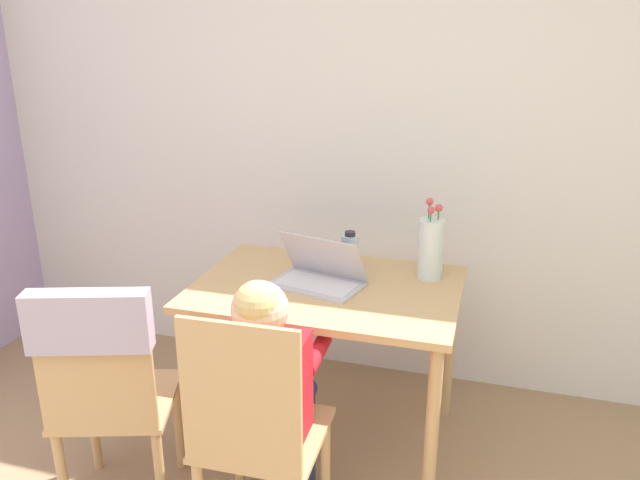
# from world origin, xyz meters

# --- Properties ---
(wall_back) EXTENTS (6.40, 0.05, 2.50)m
(wall_back) POSITION_xyz_m (0.00, 2.23, 1.25)
(wall_back) COLOR silver
(wall_back) RESTS_ON ground_plane
(dining_table) EXTENTS (1.07, 0.75, 0.73)m
(dining_table) POSITION_xyz_m (-0.21, 1.55, 0.63)
(dining_table) COLOR tan
(dining_table) RESTS_ON ground_plane
(chair_occupied) EXTENTS (0.41, 0.41, 0.93)m
(chair_occupied) POSITION_xyz_m (-0.26, 0.87, 0.47)
(chair_occupied) COLOR tan
(chair_occupied) RESTS_ON ground_plane
(chair_spare) EXTENTS (0.51, 0.53, 0.94)m
(chair_spare) POSITION_xyz_m (-0.81, 0.86, 0.63)
(chair_spare) COLOR tan
(chair_spare) RESTS_ON ground_plane
(person_seated) EXTENTS (0.31, 0.43, 0.99)m
(person_seated) POSITION_xyz_m (-0.26, 1.00, 0.63)
(person_seated) COLOR red
(person_seated) RESTS_ON ground_plane
(laptop) EXTENTS (0.40, 0.30, 0.21)m
(laptop) POSITION_xyz_m (-0.25, 1.55, 0.78)
(laptop) COLOR #B2B2B7
(laptop) RESTS_ON dining_table
(flower_vase) EXTENTS (0.10, 0.10, 0.34)m
(flower_vase) POSITION_xyz_m (0.18, 1.75, 0.86)
(flower_vase) COLOR silver
(flower_vase) RESTS_ON dining_table
(water_bottle) EXTENTS (0.07, 0.07, 0.18)m
(water_bottle) POSITION_xyz_m (-0.16, 1.70, 0.82)
(water_bottle) COLOR silver
(water_bottle) RESTS_ON dining_table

